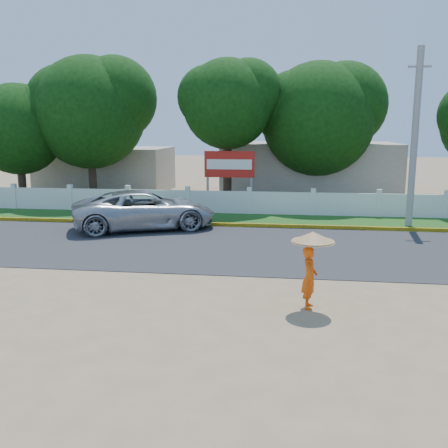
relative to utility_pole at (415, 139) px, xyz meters
name	(u,v)px	position (x,y,z in m)	size (l,w,h in m)	color
ground	(214,287)	(-6.92, -9.17, -3.64)	(120.00, 120.00, 0.00)	#9E8460
road	(233,247)	(-6.92, -4.67, -3.63)	(60.00, 7.00, 0.02)	#38383A
grass_verge	(247,219)	(-6.92, 0.58, -3.63)	(60.00, 3.50, 0.03)	#2D601E
curb	(243,225)	(-6.92, -1.12, -3.56)	(40.00, 0.18, 0.16)	yellow
fence	(249,203)	(-6.92, 2.03, -3.09)	(40.00, 0.10, 1.10)	silver
building_near	(309,170)	(-3.92, 8.83, -2.04)	(10.00, 6.00, 3.20)	#B7AD99
building_far	(107,169)	(-16.92, 9.83, -2.24)	(8.00, 5.00, 2.80)	#B7AD99
utility_pole	(415,139)	(0.00, 0.00, 0.00)	(0.28, 0.28, 7.29)	gray
vehicle	(145,210)	(-10.88, -2.01, -2.85)	(2.65, 5.74, 1.60)	#B0B3B8
monk_with_parasol	(311,259)	(-4.49, -10.38, -2.47)	(0.99, 0.99, 1.81)	#E04E0B
billboard	(229,168)	(-8.02, 3.12, -1.50)	(2.50, 0.13, 2.95)	gray
tree_row	(295,113)	(-4.82, 5.25, 1.16)	(35.00, 7.41, 8.58)	#473828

